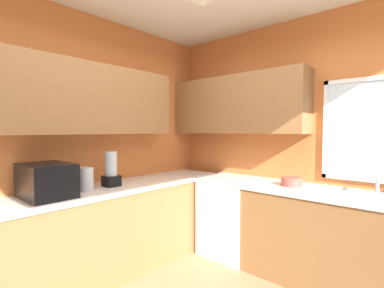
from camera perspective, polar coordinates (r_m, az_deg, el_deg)
room_shell at (r=2.66m, az=-2.94°, el=11.31°), size 3.56×3.71×2.78m
counter_run_left at (r=3.01m, az=-20.21°, el=-17.34°), size 0.65×3.32×0.91m
counter_run_back at (r=3.12m, az=23.80°, el=-16.71°), size 2.65×0.65×0.91m
dishwasher at (r=3.50m, az=7.93°, el=-14.73°), size 0.60×0.60×0.87m
microwave at (r=2.71m, az=-27.63°, el=-6.64°), size 0.48×0.36×0.29m
kettle at (r=2.84m, az=-20.83°, el=-6.76°), size 0.14×0.14×0.22m
sink_assembly at (r=2.90m, az=33.24°, el=-8.89°), size 0.65×0.40×0.19m
bowl at (r=3.07m, az=19.69°, el=-7.28°), size 0.20×0.20×0.09m
blender_appliance at (r=2.98m, az=-16.21°, el=-5.24°), size 0.15×0.15×0.36m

